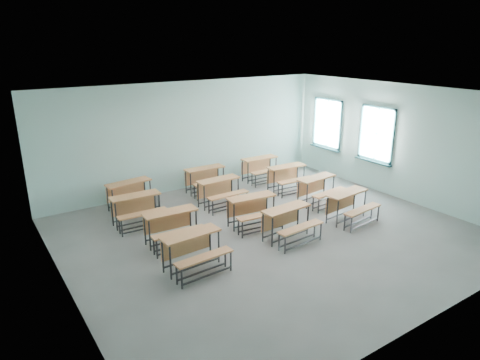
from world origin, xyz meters
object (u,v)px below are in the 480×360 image
object	(u,v)px
desk_unit_r1c0	(173,223)
desk_unit_r0c0	(194,247)
desk_unit_r0c2	(350,202)
desk_unit_r3c1	(207,176)
desk_unit_r1c2	(319,186)
desk_unit_r2c1	(221,188)
desk_unit_r3c0	(131,191)
desk_unit_r3c2	(261,166)
desk_unit_r2c0	(137,206)
desk_unit_r0c1	(289,219)
desk_unit_r1c1	(253,207)
desk_unit_r2c2	(288,175)

from	to	relation	value
desk_unit_r1c0	desk_unit_r0c0	bearing A→B (deg)	-93.03
desk_unit_r0c2	desk_unit_r1c0	distance (m)	4.38
desk_unit_r0c0	desk_unit_r3c1	bearing A→B (deg)	54.20
desk_unit_r1c2	desk_unit_r2c1	xyz separation A→B (m)	(-2.33, 1.36, 0.00)
desk_unit_r3c0	desk_unit_r3c2	world-z (taller)	same
desk_unit_r1c2	desk_unit_r3c2	size ratio (longest dim) A/B	1.05
desk_unit_r1c2	desk_unit_r2c1	distance (m)	2.70
desk_unit_r2c0	desk_unit_r3c2	world-z (taller)	same
desk_unit_r1c0	desk_unit_r2c0	distance (m)	1.43
desk_unit_r1c0	desk_unit_r0c2	bearing A→B (deg)	-14.08
desk_unit_r0c2	desk_unit_r2c0	world-z (taller)	same
desk_unit_r0c1	desk_unit_r2c1	size ratio (longest dim) A/B	1.02
desk_unit_r0c1	desk_unit_r3c2	world-z (taller)	same
desk_unit_r0c0	desk_unit_r2c0	xyz separation A→B (m)	(-0.13, 2.66, 0.00)
desk_unit_r1c1	desk_unit_r3c0	size ratio (longest dim) A/B	0.99
desk_unit_r0c2	desk_unit_r1c1	world-z (taller)	same
desk_unit_r2c0	desk_unit_r3c0	bearing A→B (deg)	79.46
desk_unit_r0c1	desk_unit_r0c2	bearing A→B (deg)	-4.91
desk_unit_r1c2	desk_unit_r3c1	bearing A→B (deg)	124.33
desk_unit_r0c2	desk_unit_r1c1	xyz separation A→B (m)	(-2.17, 1.08, 0.00)
desk_unit_r1c0	desk_unit_r2c1	size ratio (longest dim) A/B	1.02
desk_unit_r2c0	desk_unit_r1c0	bearing A→B (deg)	-77.53
desk_unit_r1c0	desk_unit_r2c0	world-z (taller)	same
desk_unit_r0c0	desk_unit_r1c0	size ratio (longest dim) A/B	1.00
desk_unit_r0c1	desk_unit_r3c0	bearing A→B (deg)	118.05
desk_unit_r1c1	desk_unit_r0c0	bearing A→B (deg)	-148.45
desk_unit_r2c0	desk_unit_r2c1	xyz separation A→B (m)	(2.33, -0.04, 0.00)
desk_unit_r3c2	desk_unit_r0c2	bearing A→B (deg)	-90.51
desk_unit_r3c1	desk_unit_r0c0	bearing A→B (deg)	-121.85
desk_unit_r0c0	desk_unit_r1c2	world-z (taller)	same
desk_unit_r0c1	desk_unit_r1c1	world-z (taller)	same
desk_unit_r1c1	desk_unit_r0c2	bearing A→B (deg)	-20.55
desk_unit_r3c1	desk_unit_r3c2	bearing A→B (deg)	0.98
desk_unit_r2c1	desk_unit_r2c2	bearing A→B (deg)	-3.04
desk_unit_r0c0	desk_unit_r1c1	world-z (taller)	same
desk_unit_r1c2	desk_unit_r2c2	bearing A→B (deg)	84.14
desk_unit_r1c0	desk_unit_r3c1	distance (m)	3.39
desk_unit_r0c1	desk_unit_r3c1	xyz separation A→B (m)	(0.01, 3.76, 0.00)
desk_unit_r1c1	desk_unit_r1c0	bearing A→B (deg)	179.72
desk_unit_r0c0	desk_unit_r1c1	bearing A→B (deg)	22.51
desk_unit_r0c2	desk_unit_r1c1	size ratio (longest dim) A/B	1.00
desk_unit_r1c1	desk_unit_r2c1	bearing A→B (deg)	94.19
desk_unit_r0c2	desk_unit_r3c0	xyz separation A→B (m)	(-4.21, 3.78, 0.00)
desk_unit_r0c1	desk_unit_r2c2	world-z (taller)	same
desk_unit_r1c2	desk_unit_r2c2	size ratio (longest dim) A/B	1.02
desk_unit_r3c0	desk_unit_r1c2	bearing A→B (deg)	-36.66
desk_unit_r0c2	desk_unit_r2c2	bearing A→B (deg)	79.72
desk_unit_r1c0	desk_unit_r2c1	distance (m)	2.47
desk_unit_r3c1	desk_unit_r1c2	bearing A→B (deg)	-48.93
desk_unit_r1c2	desk_unit_r1c1	bearing A→B (deg)	179.50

